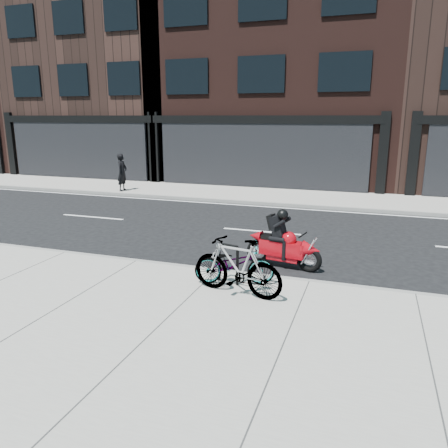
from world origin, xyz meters
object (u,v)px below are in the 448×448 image
at_px(bicycle_front, 234,264).
at_px(motorcycle, 287,244).
at_px(bike_rack, 228,260).
at_px(pedestrian, 122,172).
at_px(bicycle_rear, 237,266).

height_order(bicycle_front, motorcycle, motorcycle).
xyz_separation_m(bike_rack, motorcycle, (0.86, 1.63, -0.05)).
height_order(motorcycle, pedestrian, pedestrian).
relative_size(motorcycle, pedestrian, 1.11).
distance_m(bike_rack, bicycle_rear, 0.59).
distance_m(bicycle_front, bicycle_rear, 0.54).
bearing_deg(bicycle_front, bicycle_rear, -172.91).
distance_m(bicycle_front, motorcycle, 1.79).
height_order(bicycle_rear, pedestrian, pedestrian).
bearing_deg(pedestrian, bicycle_front, -141.45).
distance_m(motorcycle, pedestrian, 11.60).
relative_size(bicycle_front, motorcycle, 0.87).
height_order(bicycle_front, bicycle_rear, bicycle_rear).
bearing_deg(motorcycle, pedestrian, 150.38).
distance_m(bike_rack, motorcycle, 1.84).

